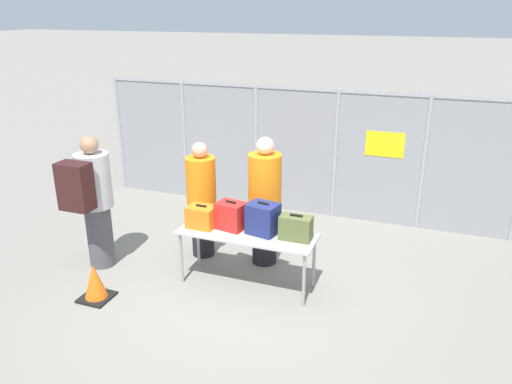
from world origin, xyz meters
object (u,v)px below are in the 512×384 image
(security_worker_near, at_px, (265,200))
(security_worker_far, at_px, (202,198))
(suitcase_red, at_px, (231,216))
(suitcase_navy, at_px, (263,219))
(utility_trailer, at_px, (440,177))
(traffic_cone, at_px, (95,283))
(suitcase_olive, at_px, (296,228))
(suitcase_orange, at_px, (202,217))
(traveler_hooded, at_px, (92,198))
(inspection_table, at_px, (247,238))

(security_worker_near, relative_size, security_worker_far, 1.08)
(suitcase_red, xyz_separation_m, suitcase_navy, (0.43, 0.01, 0.02))
(utility_trailer, height_order, traffic_cone, utility_trailer)
(suitcase_olive, xyz_separation_m, utility_trailer, (1.61, 4.20, -0.51))
(traffic_cone, bearing_deg, suitcase_orange, 43.17)
(traffic_cone, bearing_deg, suitcase_olive, 24.33)
(utility_trailer, xyz_separation_m, traffic_cone, (-3.85, -5.21, -0.16))
(suitcase_red, xyz_separation_m, traveler_hooded, (-1.84, -0.33, 0.11))
(suitcase_orange, xyz_separation_m, suitcase_red, (0.37, 0.09, 0.04))
(security_worker_far, xyz_separation_m, utility_trailer, (3.13, 3.69, -0.49))
(suitcase_orange, xyz_separation_m, traveler_hooded, (-1.47, -0.25, 0.14))
(inspection_table, height_order, utility_trailer, inspection_table)
(utility_trailer, bearing_deg, suitcase_navy, -116.10)
(suitcase_olive, relative_size, security_worker_far, 0.23)
(security_worker_near, bearing_deg, suitcase_red, 71.81)
(suitcase_red, xyz_separation_m, security_worker_near, (0.25, 0.58, 0.03))
(suitcase_olive, distance_m, traffic_cone, 2.54)
(traveler_hooded, relative_size, utility_trailer, 0.53)
(inspection_table, height_order, suitcase_orange, suitcase_orange)
(inspection_table, distance_m, security_worker_near, 0.70)
(suitcase_navy, xyz_separation_m, suitcase_olive, (0.43, -0.03, -0.04))
(security_worker_near, bearing_deg, security_worker_far, 10.38)
(inspection_table, bearing_deg, utility_trailer, 62.30)
(inspection_table, height_order, suitcase_navy, suitcase_navy)
(inspection_table, distance_m, traffic_cone, 1.94)
(security_worker_far, bearing_deg, utility_trailer, -144.49)
(inspection_table, xyz_separation_m, suitcase_orange, (-0.61, -0.02, 0.20))
(suitcase_navy, height_order, traveler_hooded, traveler_hooded)
(suitcase_navy, height_order, security_worker_near, security_worker_near)
(suitcase_olive, bearing_deg, security_worker_near, 135.30)
(utility_trailer, bearing_deg, suitcase_orange, -123.66)
(suitcase_navy, relative_size, security_worker_near, 0.23)
(traveler_hooded, distance_m, traffic_cone, 1.16)
(suitcase_orange, distance_m, suitcase_olive, 1.23)
(suitcase_olive, relative_size, traffic_cone, 0.84)
(suitcase_olive, bearing_deg, traveler_hooded, -173.38)
(inspection_table, bearing_deg, security_worker_near, 89.39)
(inspection_table, distance_m, utility_trailer, 4.81)
(suitcase_navy, distance_m, traffic_cone, 2.20)
(suitcase_orange, relative_size, suitcase_red, 0.91)
(suitcase_olive, xyz_separation_m, traveler_hooded, (-2.70, -0.31, 0.13))
(inspection_table, height_order, traveler_hooded, traveler_hooded)
(suitcase_navy, bearing_deg, suitcase_olive, -3.65)
(traveler_hooded, bearing_deg, suitcase_navy, 2.22)
(suitcase_navy, bearing_deg, traffic_cone, -150.09)
(suitcase_orange, height_order, utility_trailer, suitcase_orange)
(suitcase_navy, height_order, security_worker_far, security_worker_far)
(suitcase_orange, bearing_deg, traveler_hooded, -170.44)
(suitcase_red, distance_m, security_worker_far, 0.82)
(traveler_hooded, distance_m, security_worker_near, 2.28)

